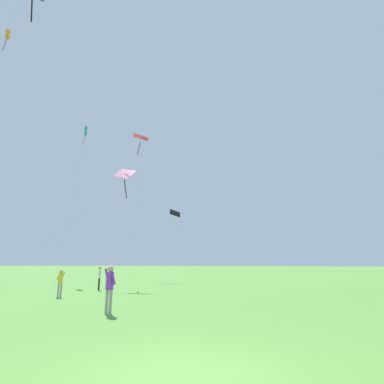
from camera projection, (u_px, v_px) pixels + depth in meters
ground_plane at (184, 377)px, 4.81m from camera, size 400.00×400.00×0.00m
kite_black_large at (175, 217)px, 48.38m from camera, size 4.34×7.89×10.32m
kite_orange_box at (3, 39)px, 26.16m from camera, size 2.09×11.42×21.83m
kite_teal_box at (85, 133)px, 35.85m from camera, size 2.53×5.67×17.56m
kite_pink_low at (123, 178)px, 26.41m from camera, size 4.88×8.99×10.10m
kite_red_high at (140, 142)px, 43.85m from camera, size 4.28×8.25×20.36m
person_near_tree at (99, 276)px, 20.75m from camera, size 0.36×0.44×1.54m
person_in_red_shirt at (110, 285)px, 11.05m from camera, size 0.54×0.23×1.67m
person_child_small at (61, 280)px, 16.46m from camera, size 0.46×0.20×1.42m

